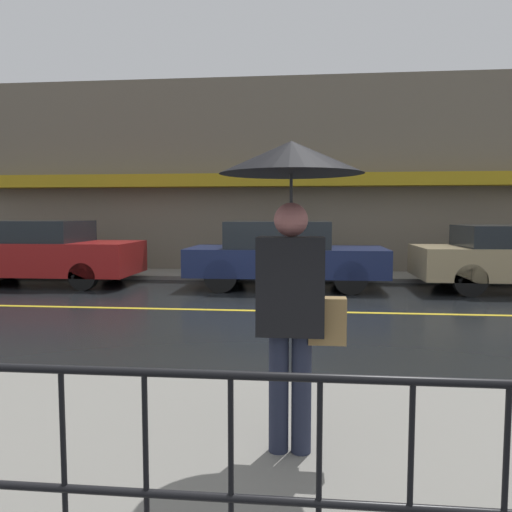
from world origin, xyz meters
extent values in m
plane|color=black|center=(0.00, 0.00, 0.00)|extent=(80.00, 80.00, 0.00)
cube|color=gray|center=(0.00, -5.32, 0.05)|extent=(28.00, 3.00, 0.10)
cube|color=gray|center=(0.00, 4.66, 0.05)|extent=(28.00, 1.68, 0.10)
cube|color=gold|center=(0.00, 0.00, 0.00)|extent=(25.20, 0.12, 0.01)
cube|color=#706656|center=(0.00, 5.65, 2.73)|extent=(28.00, 0.30, 5.46)
cube|color=#B79319|center=(0.00, 5.22, 2.60)|extent=(16.80, 0.55, 0.35)
cylinder|color=black|center=(0.00, -6.57, 1.03)|extent=(12.00, 0.04, 0.04)
cylinder|color=black|center=(0.00, -6.57, 0.52)|extent=(12.00, 0.04, 0.04)
cylinder|color=black|center=(-0.18, -6.57, 0.57)|extent=(0.02, 0.02, 0.93)
cylinder|color=black|center=(0.18, -6.57, 0.57)|extent=(0.02, 0.02, 0.93)
cylinder|color=black|center=(0.53, -6.57, 0.57)|extent=(0.02, 0.02, 0.93)
cylinder|color=black|center=(0.88, -6.57, 0.57)|extent=(0.02, 0.02, 0.93)
cylinder|color=black|center=(1.24, -6.57, 0.57)|extent=(0.02, 0.02, 0.93)
cylinder|color=black|center=(1.59, -6.57, 0.57)|extent=(0.02, 0.02, 0.93)
cylinder|color=#23283D|center=(0.65, -5.29, 0.50)|extent=(0.13, 0.13, 0.79)
cylinder|color=#23283D|center=(0.80, -5.29, 0.50)|extent=(0.13, 0.13, 0.79)
cube|color=black|center=(0.73, -5.29, 1.21)|extent=(0.43, 0.26, 0.63)
sphere|color=#B66B65|center=(0.73, -5.29, 1.63)|extent=(0.22, 0.22, 0.22)
cylinder|color=#262628|center=(0.73, -5.29, 1.56)|extent=(0.02, 0.02, 0.71)
cone|color=black|center=(0.73, -5.29, 2.02)|extent=(0.92, 0.92, 0.21)
cube|color=#9E7A47|center=(0.96, -5.29, 0.98)|extent=(0.24, 0.12, 0.30)
cube|color=maroon|center=(-5.46, 2.79, 0.64)|extent=(4.56, 1.89, 0.76)
cube|color=#1E2328|center=(-5.65, 2.79, 1.27)|extent=(2.37, 1.74, 0.50)
cylinder|color=black|center=(-4.05, 3.62, 0.31)|extent=(0.61, 0.22, 0.61)
cylinder|color=black|center=(-4.05, 1.96, 0.31)|extent=(0.61, 0.22, 0.61)
cylinder|color=black|center=(-6.88, 3.62, 0.31)|extent=(0.61, 0.22, 0.61)
cube|color=#19234C|center=(0.37, 2.79, 0.61)|extent=(4.41, 1.88, 0.62)
cube|color=#1E2328|center=(0.20, 2.79, 1.21)|extent=(2.30, 1.73, 0.59)
cylinder|color=black|center=(1.74, 3.62, 0.36)|extent=(0.71, 0.22, 0.71)
cylinder|color=black|center=(1.74, 1.96, 0.36)|extent=(0.71, 0.22, 0.71)
cylinder|color=black|center=(-0.99, 3.62, 0.36)|extent=(0.71, 0.22, 0.71)
cylinder|color=black|center=(-0.99, 1.96, 0.36)|extent=(0.71, 0.22, 0.71)
cylinder|color=black|center=(4.13, 3.64, 0.33)|extent=(0.67, 0.22, 0.67)
cylinder|color=black|center=(4.13, 1.94, 0.33)|extent=(0.67, 0.22, 0.67)
camera|label=1|loc=(0.83, -8.48, 1.67)|focal=35.00mm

